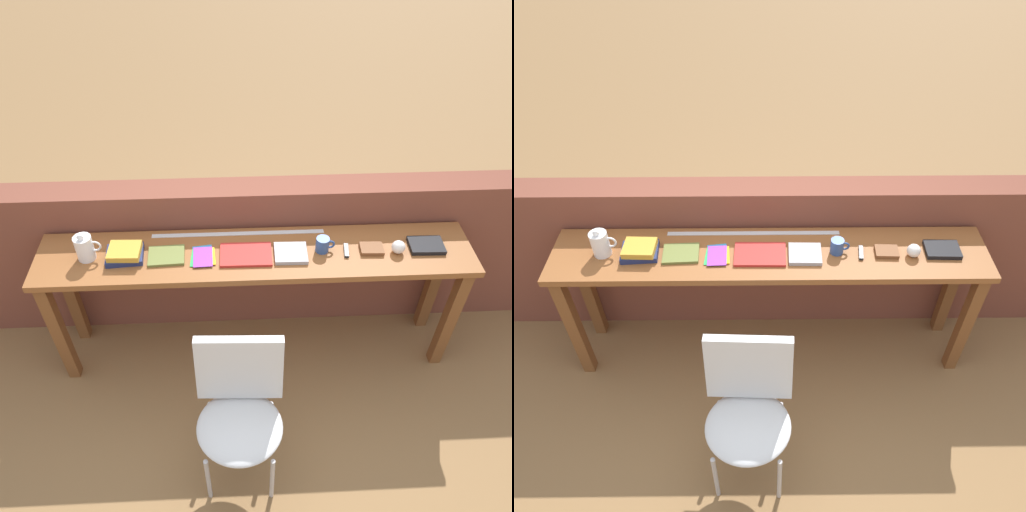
# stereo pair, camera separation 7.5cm
# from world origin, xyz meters

# --- Properties ---
(ground_plane) EXTENTS (40.00, 40.00, 0.00)m
(ground_plane) POSITION_xyz_m (0.00, 0.00, 0.00)
(ground_plane) COLOR olive
(brick_wall_back) EXTENTS (6.00, 0.20, 1.10)m
(brick_wall_back) POSITION_xyz_m (0.00, 0.64, 0.55)
(brick_wall_back) COLOR brown
(brick_wall_back) RESTS_ON ground
(sideboard) EXTENTS (2.50, 0.44, 0.88)m
(sideboard) POSITION_xyz_m (0.00, 0.30, 0.74)
(sideboard) COLOR brown
(sideboard) RESTS_ON ground
(chair_white_moulded) EXTENTS (0.46, 0.47, 0.89)m
(chair_white_moulded) POSITION_xyz_m (-0.12, -0.47, 0.53)
(chair_white_moulded) COLOR silver
(chair_white_moulded) RESTS_ON ground
(pitcher_white) EXTENTS (0.14, 0.10, 0.18)m
(pitcher_white) POSITION_xyz_m (-0.95, 0.30, 0.96)
(pitcher_white) COLOR white
(pitcher_white) RESTS_ON sideboard
(book_stack_leftmost) EXTENTS (0.22, 0.18, 0.07)m
(book_stack_leftmost) POSITION_xyz_m (-0.73, 0.29, 0.91)
(book_stack_leftmost) COLOR navy
(book_stack_leftmost) RESTS_ON sideboard
(magazine_cycling) EXTENTS (0.21, 0.17, 0.02)m
(magazine_cycling) POSITION_xyz_m (-0.50, 0.29, 0.89)
(magazine_cycling) COLOR olive
(magazine_cycling) RESTS_ON sideboard
(pamphlet_pile_colourful) EXTENTS (0.14, 0.19, 0.01)m
(pamphlet_pile_colourful) POSITION_xyz_m (-0.30, 0.27, 0.89)
(pamphlet_pile_colourful) COLOR #3399D8
(pamphlet_pile_colourful) RESTS_ON sideboard
(book_open_centre) EXTENTS (0.29, 0.20, 0.02)m
(book_open_centre) POSITION_xyz_m (-0.06, 0.28, 0.89)
(book_open_centre) COLOR red
(book_open_centre) RESTS_ON sideboard
(book_grey_hardcover) EXTENTS (0.19, 0.17, 0.02)m
(book_grey_hardcover) POSITION_xyz_m (0.20, 0.27, 0.89)
(book_grey_hardcover) COLOR #9E9EA3
(book_grey_hardcover) RESTS_ON sideboard
(mug) EXTENTS (0.11, 0.08, 0.09)m
(mug) POSITION_xyz_m (0.38, 0.30, 0.92)
(mug) COLOR #2D4C8C
(mug) RESTS_ON sideboard
(multitool_folded) EXTENTS (0.04, 0.11, 0.02)m
(multitool_folded) POSITION_xyz_m (0.52, 0.28, 0.89)
(multitool_folded) COLOR black
(multitool_folded) RESTS_ON sideboard
(leather_journal_brown) EXTENTS (0.13, 0.11, 0.02)m
(leather_journal_brown) POSITION_xyz_m (0.66, 0.29, 0.89)
(leather_journal_brown) COLOR brown
(leather_journal_brown) RESTS_ON sideboard
(sports_ball_small) EXTENTS (0.08, 0.08, 0.08)m
(sports_ball_small) POSITION_xyz_m (0.81, 0.27, 0.92)
(sports_ball_small) COLOR silver
(sports_ball_small) RESTS_ON sideboard
(book_repair_rightmost) EXTENTS (0.20, 0.15, 0.03)m
(book_repair_rightmost) POSITION_xyz_m (0.98, 0.30, 0.89)
(book_repair_rightmost) COLOR black
(book_repair_rightmost) RESTS_ON sideboard
(ruler_metal_back_edge) EXTENTS (1.02, 0.03, 0.00)m
(ruler_metal_back_edge) POSITION_xyz_m (-0.10, 0.47, 0.88)
(ruler_metal_back_edge) COLOR silver
(ruler_metal_back_edge) RESTS_ON sideboard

